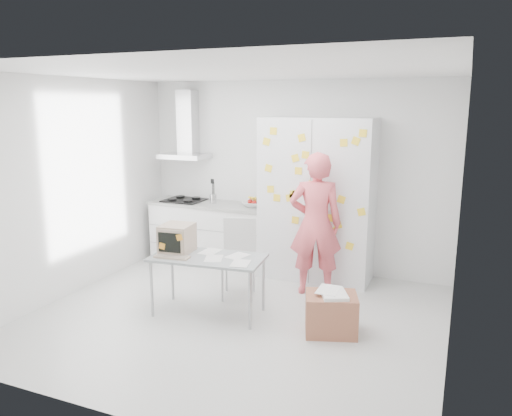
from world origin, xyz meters
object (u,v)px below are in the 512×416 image
at_px(desk, 188,247).
at_px(chair, 239,253).
at_px(person, 315,224).
at_px(cardboard_box, 331,313).

bearing_deg(desk, chair, 56.95).
relative_size(person, cardboard_box, 2.84).
distance_m(desk, cardboard_box, 1.77).
bearing_deg(cardboard_box, chair, 155.41).
bearing_deg(chair, cardboard_box, -42.55).
relative_size(person, desk, 1.36).
relative_size(desk, cardboard_box, 2.09).
distance_m(desk, chair, 0.78).
distance_m(chair, cardboard_box, 1.52).
distance_m(person, chair, 1.02).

